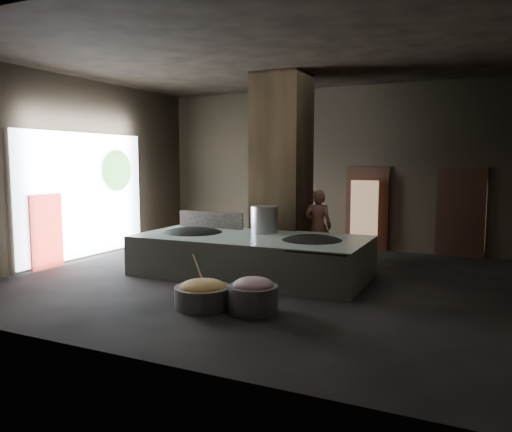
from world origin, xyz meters
The scene contains 27 objects.
floor centered at (0.00, 0.00, -0.05)m, with size 10.00×9.00×0.10m, color black.
ceiling centered at (0.00, 0.00, 4.55)m, with size 10.00×9.00×0.10m, color black.
back_wall centered at (0.00, 4.55, 2.25)m, with size 10.00×0.10×4.50m, color black.
front_wall centered at (0.00, -4.55, 2.25)m, with size 10.00×0.10×4.50m, color black.
left_wall centered at (-5.05, 0.00, 2.25)m, with size 0.10×9.00×4.50m, color black.
pillar centered at (-0.30, 1.90, 2.25)m, with size 1.20×1.20×4.50m, color black.
hearth_platform centered at (-0.31, 0.24, 0.43)m, with size 4.91×2.35×0.85m, color #A0B19F.
platform_cap centered at (-0.31, 0.24, 0.82)m, with size 4.80×2.30×0.03m, color black.
wok_left centered at (-1.76, 0.19, 0.75)m, with size 1.55×1.55×0.43m, color black.
wok_left_rim centered at (-1.76, 0.19, 0.82)m, with size 1.58×1.58×0.05m, color black.
wok_right centered at (1.04, 0.29, 0.75)m, with size 1.44×1.44×0.41m, color black.
wok_right_rim centered at (1.04, 0.29, 0.82)m, with size 1.47×1.47×0.05m, color black.
stock_pot centered at (-0.26, 0.79, 1.13)m, with size 0.60×0.60×0.64m, color #B2B6BA.
splash_guard centered at (-1.76, 0.99, 1.03)m, with size 1.71×0.06×0.43m, color black.
cook centered at (0.58, 2.05, 0.89)m, with size 0.65×0.42×1.78m, color brown.
veg_basin centered at (-0.01, -2.23, 0.18)m, with size 0.95×0.95×0.35m, color slate.
veg_fill centered at (-0.01, -2.23, 0.35)m, with size 0.78×0.78×0.24m, color #A1AC53.
ladle centered at (-0.16, -2.08, 0.55)m, with size 0.03×0.03×0.75m, color #B2B6BA.
meat_basin centered at (0.89, -2.13, 0.22)m, with size 0.80×0.80×0.44m, color slate.
meat_fill centered at (0.89, -2.13, 0.45)m, with size 0.67×0.67×0.26m, color #A46267.
doorway_near centered at (1.20, 4.45, 1.10)m, with size 1.18×0.08×2.38m, color black.
doorway_near_glow centered at (1.19, 4.18, 1.05)m, with size 0.74×0.04×1.76m, color #8C6647.
doorway_far centered at (3.60, 4.45, 1.10)m, with size 1.18×0.08×2.38m, color black.
doorway_far_glow centered at (3.81, 4.50, 1.05)m, with size 0.76×0.04×1.79m, color #8C6647.
left_opening centered at (-4.95, 0.20, 1.60)m, with size 0.04×4.20×3.10m, color white.
pavilion_sliver centered at (-4.88, -1.10, 0.85)m, with size 0.05×0.90×1.70m, color maroon.
tree_silhouette centered at (-4.85, 1.30, 2.20)m, with size 0.28×1.10×1.10m, color #194714.
Camera 1 is at (4.33, -9.24, 2.45)m, focal length 35.00 mm.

